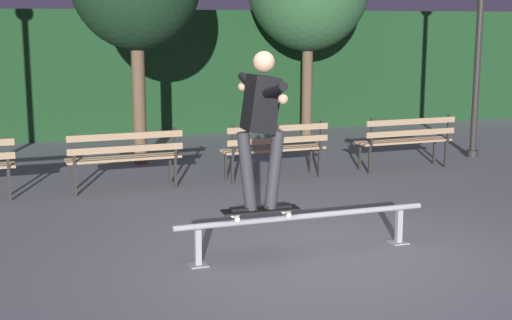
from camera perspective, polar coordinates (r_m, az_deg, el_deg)
The scene contains 9 objects.
ground_plane at distance 7.28m, azimuth 4.46°, elevation -7.91°, with size 90.00×90.00×0.00m, color slate.
hedge_backdrop at distance 15.63m, azimuth -9.04°, elevation 6.86°, with size 24.00×1.20×2.60m, color #193D1E.
grind_rail at distance 7.39m, azimuth 3.78°, elevation -4.96°, with size 2.71×0.18×0.42m.
skateboard at distance 7.18m, azimuth 0.37°, elevation -4.01°, with size 0.79×0.23×0.09m.
skateboarder at distance 7.00m, azimuth 0.40°, elevation 3.42°, with size 0.62×1.41×1.56m.
park_bench_left_center at distance 10.25m, azimuth -10.34°, elevation 0.52°, with size 1.61×0.44×0.88m.
park_bench_right_center at distance 10.82m, azimuth 1.52°, elevation 1.23°, with size 1.61×0.44×0.88m.
park_bench_rightmost at distance 11.81m, azimuth 11.80°, elevation 1.81°, with size 1.61×0.44×0.88m.
lamp_post_right at distance 13.11m, azimuth 17.30°, elevation 10.96°, with size 0.32×0.32×3.90m.
Camera 1 is at (-2.81, -6.30, 2.33)m, focal length 50.63 mm.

